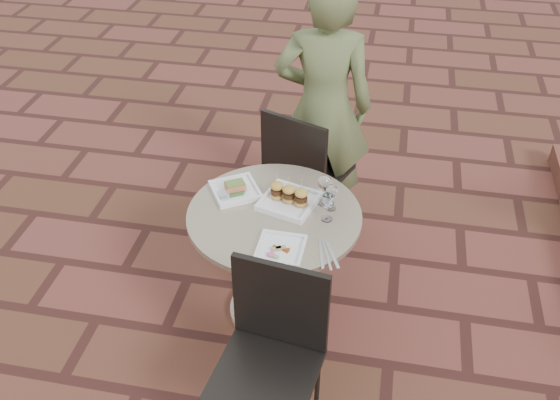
% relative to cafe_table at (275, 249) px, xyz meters
% --- Properties ---
extents(ground, '(60.00, 60.00, 0.00)m').
position_rel_cafe_table_xyz_m(ground, '(0.25, 0.15, -0.48)').
color(ground, '#5A2923').
rests_on(ground, ground).
extents(cafe_table, '(0.90, 0.90, 0.73)m').
position_rel_cafe_table_xyz_m(cafe_table, '(0.00, 0.00, 0.00)').
color(cafe_table, gray).
rests_on(cafe_table, ground).
extents(chair_far, '(0.57, 0.57, 0.93)m').
position_rel_cafe_table_xyz_m(chair_far, '(0.03, 0.71, 0.07)').
color(chair_far, black).
rests_on(chair_far, ground).
extents(chair_near, '(0.50, 0.50, 0.93)m').
position_rel_cafe_table_xyz_m(chair_near, '(0.13, -0.68, 0.07)').
color(chair_near, black).
rests_on(chair_near, ground).
extents(diner, '(0.65, 0.47, 1.68)m').
position_rel_cafe_table_xyz_m(diner, '(0.12, 0.94, 0.36)').
color(diner, '#525D33').
rests_on(diner, ground).
extents(plate_salmon, '(0.32, 0.32, 0.07)m').
position_rel_cafe_table_xyz_m(plate_salmon, '(-0.24, 0.13, 0.26)').
color(plate_salmon, white).
rests_on(plate_salmon, cafe_table).
extents(plate_sliders, '(0.33, 0.33, 0.17)m').
position_rel_cafe_table_xyz_m(plate_sliders, '(0.06, 0.09, 0.28)').
color(plate_sliders, white).
rests_on(plate_sliders, cafe_table).
extents(plate_tuna, '(0.23, 0.23, 0.03)m').
position_rel_cafe_table_xyz_m(plate_tuna, '(0.09, -0.28, 0.26)').
color(plate_tuna, white).
rests_on(plate_tuna, cafe_table).
extents(wine_glass_right, '(0.07, 0.07, 0.16)m').
position_rel_cafe_table_xyz_m(wine_glass_right, '(0.27, 0.01, 0.36)').
color(wine_glass_right, white).
rests_on(wine_glass_right, cafe_table).
extents(wine_glass_mid, '(0.07, 0.07, 0.18)m').
position_rel_cafe_table_xyz_m(wine_glass_mid, '(0.24, 0.13, 0.37)').
color(wine_glass_mid, white).
rests_on(wine_glass_mid, cafe_table).
extents(wine_glass_far, '(0.06, 0.06, 0.15)m').
position_rel_cafe_table_xyz_m(wine_glass_far, '(0.28, 0.10, 0.35)').
color(wine_glass_far, white).
rests_on(wine_glass_far, cafe_table).
extents(steel_ramekin, '(0.07, 0.07, 0.04)m').
position_rel_cafe_table_xyz_m(steel_ramekin, '(-0.28, 0.06, 0.27)').
color(steel_ramekin, silver).
rests_on(steel_ramekin, cafe_table).
extents(cutlery_set, '(0.17, 0.24, 0.00)m').
position_rel_cafe_table_xyz_m(cutlery_set, '(0.31, -0.26, 0.25)').
color(cutlery_set, silver).
rests_on(cutlery_set, cafe_table).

